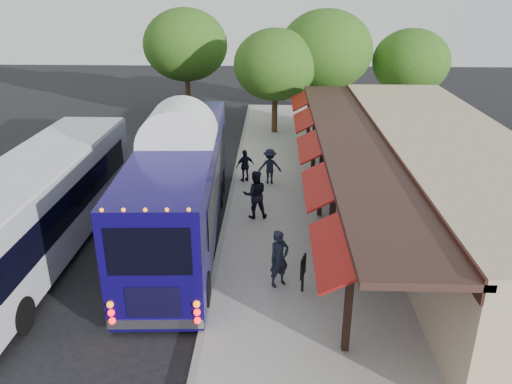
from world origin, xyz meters
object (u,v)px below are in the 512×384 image
(city_bus, at_px, (39,204))
(ped_d, at_px, (270,166))
(ped_c, at_px, (245,166))
(coach_bus, at_px, (181,180))
(ped_a, at_px, (279,259))
(ped_b, at_px, (255,194))
(sign_board, at_px, (303,268))

(city_bus, bearing_deg, ped_d, 40.07)
(ped_c, bearing_deg, coach_bus, 40.03)
(coach_bus, height_order, city_bus, coach_bus)
(ped_a, distance_m, ped_c, 8.92)
(ped_d, bearing_deg, coach_bus, 54.51)
(ped_a, relative_size, ped_d, 1.11)
(ped_b, relative_size, sign_board, 1.65)
(ped_b, height_order, sign_board, ped_b)
(ped_a, bearing_deg, sign_board, -60.41)
(ped_d, bearing_deg, ped_c, -12.97)
(city_bus, relative_size, sign_board, 10.45)
(coach_bus, bearing_deg, sign_board, -45.95)
(city_bus, bearing_deg, ped_b, 21.29)
(ped_a, distance_m, sign_board, 0.79)
(ped_a, bearing_deg, ped_c, 65.10)
(ped_a, height_order, ped_c, ped_a)
(ped_d, bearing_deg, sign_board, 94.76)
(coach_bus, distance_m, ped_d, 5.94)
(city_bus, xyz_separation_m, sign_board, (8.90, -2.36, -0.89))
(ped_a, bearing_deg, coach_bus, 99.29)
(sign_board, bearing_deg, city_bus, -177.51)
(ped_b, distance_m, sign_board, 5.43)
(ped_a, relative_size, ped_b, 0.94)
(city_bus, distance_m, ped_b, 7.84)
(city_bus, height_order, sign_board, city_bus)
(coach_bus, relative_size, ped_b, 6.36)
(ped_c, distance_m, ped_d, 1.18)
(ped_d, distance_m, sign_board, 8.97)
(coach_bus, height_order, ped_b, coach_bus)
(sign_board, bearing_deg, ped_a, 171.70)
(city_bus, distance_m, ped_d, 10.24)
(city_bus, height_order, ped_d, city_bus)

